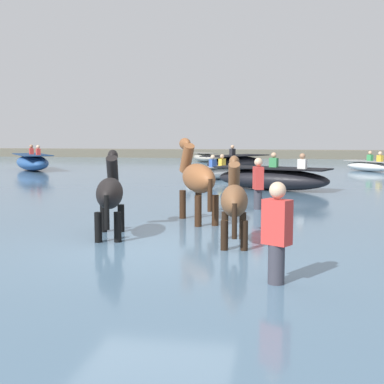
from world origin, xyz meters
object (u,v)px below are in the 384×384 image
(horse_flank_black, at_px, (110,195))
(boat_near_port, at_px, (235,164))
(horse_lead_chestnut, at_px, (197,180))
(horse_trailing_bay, at_px, (234,203))
(boat_distant_east, at_px, (272,178))
(boat_mid_outer, at_px, (32,162))
(boat_mid_channel, at_px, (211,173))
(person_wading_mid, at_px, (277,245))
(boat_far_inshore, at_px, (204,157))
(person_wading_close, at_px, (258,190))
(boat_distant_west, at_px, (369,166))

(horse_flank_black, bearing_deg, boat_near_port, 87.37)
(horse_lead_chestnut, relative_size, horse_trailing_bay, 1.16)
(boat_distant_east, bearing_deg, boat_mid_outer, 148.95)
(horse_lead_chestnut, height_order, boat_distant_east, horse_lead_chestnut)
(boat_mid_outer, bearing_deg, horse_flank_black, -58.79)
(horse_trailing_bay, distance_m, boat_mid_channel, 12.17)
(boat_mid_channel, xyz_separation_m, person_wading_mid, (2.78, -14.23, 0.20))
(boat_distant_east, relative_size, person_wading_mid, 2.46)
(boat_mid_outer, bearing_deg, boat_far_inshore, 53.29)
(boat_far_inshore, xyz_separation_m, person_wading_close, (4.60, -21.43, 0.17))
(horse_flank_black, bearing_deg, boat_distant_west, 68.23)
(horse_lead_chestnut, xyz_separation_m, horse_trailing_bay, (0.96, -2.06, -0.17))
(horse_lead_chestnut, height_order, horse_trailing_bay, horse_lead_chestnut)
(horse_lead_chestnut, distance_m, boat_mid_channel, 10.00)
(boat_distant_east, xyz_separation_m, boat_distant_west, (4.46, 9.45, -0.10))
(horse_lead_chestnut, height_order, person_wading_close, horse_lead_chestnut)
(horse_lead_chestnut, bearing_deg, horse_trailing_bay, -65.01)
(person_wading_mid, bearing_deg, boat_distant_east, 91.60)
(horse_trailing_bay, xyz_separation_m, person_wading_close, (0.19, 4.01, -0.21))
(boat_mid_channel, height_order, person_wading_mid, person_wading_mid)
(horse_lead_chestnut, height_order, boat_far_inshore, horse_lead_chestnut)
(horse_trailing_bay, xyz_separation_m, boat_near_port, (-1.47, 16.20, -0.27))
(boat_distant_east, xyz_separation_m, boat_far_inshore, (-4.83, 16.91, -0.07))
(horse_lead_chestnut, distance_m, boat_mid_outer, 17.38)
(person_wading_close, bearing_deg, horse_flank_black, -122.47)
(boat_distant_west, bearing_deg, horse_trailing_bay, -105.18)
(horse_flank_black, distance_m, boat_near_port, 15.97)
(horse_flank_black, bearing_deg, boat_far_inshore, 95.01)
(boat_far_inshore, relative_size, person_wading_close, 1.84)
(boat_far_inshore, bearing_deg, boat_near_port, -72.36)
(horse_trailing_bay, relative_size, boat_far_inshore, 0.61)
(boat_near_port, distance_m, boat_distant_west, 6.60)
(horse_flank_black, relative_size, boat_far_inshore, 0.63)
(boat_distant_west, bearing_deg, boat_mid_outer, -172.40)
(horse_trailing_bay, distance_m, person_wading_close, 4.02)
(horse_lead_chestnut, distance_m, person_wading_close, 2.30)
(horse_flank_black, xyz_separation_m, boat_mid_channel, (0.15, 11.74, -0.45))
(boat_distant_west, relative_size, boat_far_inshore, 0.87)
(boat_near_port, distance_m, person_wading_close, 12.30)
(horse_flank_black, xyz_separation_m, boat_mid_outer, (-9.41, 15.54, -0.32))
(boat_far_inshore, distance_m, person_wading_mid, 28.16)
(boat_mid_channel, bearing_deg, horse_trailing_bay, -80.26)
(boat_near_port, height_order, boat_distant_west, boat_near_port)
(boat_distant_west, distance_m, person_wading_close, 14.74)
(boat_distant_east, xyz_separation_m, boat_mid_channel, (-2.48, 3.45, -0.10))
(horse_trailing_bay, xyz_separation_m, person_wading_mid, (0.72, -2.24, -0.21))
(boat_near_port, height_order, boat_distant_east, boat_near_port)
(horse_lead_chestnut, height_order, horse_flank_black, horse_lead_chestnut)
(boat_near_port, height_order, boat_mid_outer, boat_near_port)
(boat_distant_west, bearing_deg, horse_lead_chestnut, -110.15)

